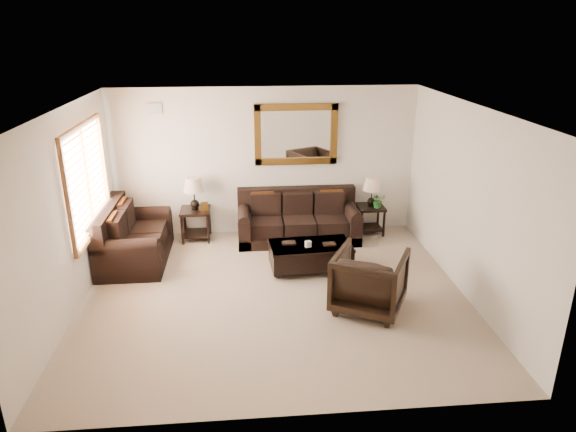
{
  "coord_description": "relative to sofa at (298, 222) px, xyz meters",
  "views": [
    {
      "loc": [
        -0.4,
        -6.62,
        3.7
      ],
      "look_at": [
        0.25,
        0.6,
        0.99
      ],
      "focal_mm": 32.0,
      "sensor_mm": 36.0,
      "label": 1
    }
  ],
  "objects": [
    {
      "name": "air_vent",
      "position": [
        -2.46,
        0.41,
        2.03
      ],
      "size": [
        0.25,
        0.02,
        0.18
      ],
      "primitive_type": "cube",
      "color": "#999999",
      "rests_on": "room"
    },
    {
      "name": "coffee_table",
      "position": [
        0.06,
        -1.3,
        -0.05
      ],
      "size": [
        1.33,
        0.78,
        0.55
      ],
      "rotation": [
        0.0,
        0.0,
        0.07
      ],
      "color": "black",
      "rests_on": "room"
    },
    {
      "name": "room",
      "position": [
        -0.56,
        -2.07,
        1.03
      ],
      "size": [
        5.51,
        5.01,
        2.71
      ],
      "color": "gray",
      "rests_on": "ground"
    },
    {
      "name": "potted_plant",
      "position": [
        1.49,
        0.06,
        0.32
      ],
      "size": [
        0.26,
        0.29,
        0.22
      ],
      "primitive_type": "imported",
      "rotation": [
        0.0,
        0.0,
        0.02
      ],
      "color": "#1E561D",
      "rests_on": "end_table_right"
    },
    {
      "name": "end_table_left",
      "position": [
        -1.85,
        0.12,
        0.44
      ],
      "size": [
        0.53,
        0.53,
        1.17
      ],
      "color": "black",
      "rests_on": "room"
    },
    {
      "name": "mirror",
      "position": [
        0.0,
        0.4,
        1.53
      ],
      "size": [
        1.5,
        0.06,
        1.1
      ],
      "color": "#4C2C0F",
      "rests_on": "room"
    },
    {
      "name": "window",
      "position": [
        -3.26,
        -1.17,
        1.23
      ],
      "size": [
        0.07,
        1.96,
        1.66
      ],
      "color": "white",
      "rests_on": "room"
    },
    {
      "name": "sofa",
      "position": [
        0.0,
        0.0,
        0.0
      ],
      "size": [
        2.18,
        0.94,
        0.89
      ],
      "color": "black",
      "rests_on": "room"
    },
    {
      "name": "end_table_right",
      "position": [
        1.38,
        0.15,
        0.38
      ],
      "size": [
        0.49,
        0.49,
        1.08
      ],
      "color": "black",
      "rests_on": "room"
    },
    {
      "name": "armchair",
      "position": [
        0.7,
        -2.57,
        0.14
      ],
      "size": [
        1.2,
        1.17,
        0.93
      ],
      "primitive_type": "imported",
      "rotation": [
        0.0,
        0.0,
        2.66
      ],
      "color": "black",
      "rests_on": "floor"
    },
    {
      "name": "loveseat",
      "position": [
        -2.85,
        -0.69,
        0.03
      ],
      "size": [
        1.01,
        1.71,
        0.96
      ],
      "rotation": [
        0.0,
        0.0,
        1.57
      ],
      "color": "black",
      "rests_on": "room"
    }
  ]
}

